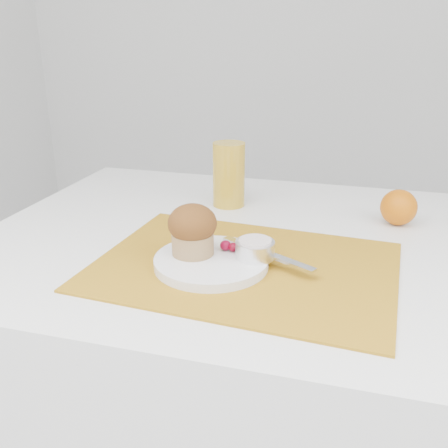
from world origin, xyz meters
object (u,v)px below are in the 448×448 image
(table, at_px, (280,399))
(muffin, at_px, (192,229))
(orange, at_px, (399,207))
(juice_glass, at_px, (229,175))
(plate, at_px, (211,262))

(table, height_order, muffin, muffin)
(orange, bearing_deg, juice_glass, 176.31)
(table, distance_m, muffin, 0.48)
(plate, bearing_deg, table, 54.48)
(orange, height_order, muffin, muffin)
(plate, xyz_separation_m, orange, (0.31, 0.30, 0.02))
(table, xyz_separation_m, plate, (-0.11, -0.15, 0.39))
(muffin, bearing_deg, orange, 40.22)
(orange, bearing_deg, plate, -136.02)
(orange, height_order, juice_glass, juice_glass)
(orange, distance_m, juice_glass, 0.37)
(plate, xyz_separation_m, juice_glass, (-0.06, 0.32, 0.06))
(plate, bearing_deg, juice_glass, 99.94)
(table, relative_size, juice_glass, 8.31)
(juice_glass, bearing_deg, plate, -80.06)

